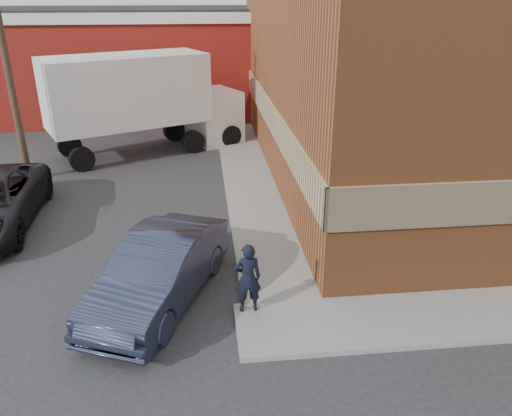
{
  "coord_description": "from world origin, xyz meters",
  "views": [
    {
      "loc": [
        -1.01,
        -9.23,
        6.49
      ],
      "look_at": [
        0.19,
        1.72,
        1.65
      ],
      "focal_mm": 35.0,
      "sensor_mm": 36.0,
      "label": 1
    }
  ],
  "objects_px": {
    "warehouse": "(109,62)",
    "man": "(248,278)",
    "utility_pole": "(3,46)",
    "box_truck": "(146,97)",
    "sedan": "(159,271)",
    "brick_building": "(459,43)"
  },
  "relations": [
    {
      "from": "warehouse",
      "to": "man",
      "type": "height_order",
      "value": "warehouse"
    },
    {
      "from": "warehouse",
      "to": "utility_pole",
      "type": "bearing_deg",
      "value": -97.77
    },
    {
      "from": "utility_pole",
      "to": "box_truck",
      "type": "distance_m",
      "value": 5.73
    },
    {
      "from": "sedan",
      "to": "box_truck",
      "type": "xyz_separation_m",
      "value": [
        -1.17,
        11.54,
        1.6
      ]
    },
    {
      "from": "utility_pole",
      "to": "box_truck",
      "type": "bearing_deg",
      "value": 35.72
    },
    {
      "from": "brick_building",
      "to": "utility_pole",
      "type": "distance_m",
      "value": 16.0
    },
    {
      "from": "box_truck",
      "to": "brick_building",
      "type": "bearing_deg",
      "value": -39.36
    },
    {
      "from": "sedan",
      "to": "brick_building",
      "type": "bearing_deg",
      "value": 61.19
    },
    {
      "from": "utility_pole",
      "to": "man",
      "type": "distance_m",
      "value": 12.39
    },
    {
      "from": "brick_building",
      "to": "sedan",
      "type": "height_order",
      "value": "brick_building"
    },
    {
      "from": "man",
      "to": "warehouse",
      "type": "bearing_deg",
      "value": -78.19
    },
    {
      "from": "utility_pole",
      "to": "sedan",
      "type": "relative_size",
      "value": 1.92
    },
    {
      "from": "warehouse",
      "to": "box_truck",
      "type": "height_order",
      "value": "warehouse"
    },
    {
      "from": "man",
      "to": "box_truck",
      "type": "relative_size",
      "value": 0.19
    },
    {
      "from": "brick_building",
      "to": "sedan",
      "type": "bearing_deg",
      "value": -141.27
    },
    {
      "from": "warehouse",
      "to": "man",
      "type": "relative_size",
      "value": 10.26
    },
    {
      "from": "warehouse",
      "to": "man",
      "type": "xyz_separation_m",
      "value": [
        5.8,
        -20.25,
        -1.9
      ]
    },
    {
      "from": "sedan",
      "to": "box_truck",
      "type": "bearing_deg",
      "value": 118.26
    },
    {
      "from": "brick_building",
      "to": "warehouse",
      "type": "xyz_separation_m",
      "value": [
        -14.5,
        11.0,
        -1.87
      ]
    },
    {
      "from": "brick_building",
      "to": "warehouse",
      "type": "relative_size",
      "value": 1.12
    },
    {
      "from": "utility_pole",
      "to": "sedan",
      "type": "distance_m",
      "value": 10.83
    },
    {
      "from": "man",
      "to": "brick_building",
      "type": "bearing_deg",
      "value": -137.42
    }
  ]
}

